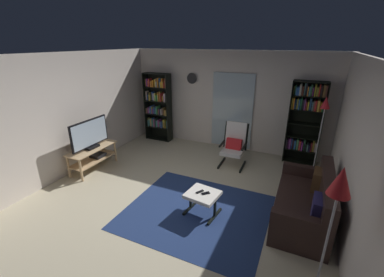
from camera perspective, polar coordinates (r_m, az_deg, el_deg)
name	(u,v)px	position (r m, az deg, el deg)	size (l,w,h in m)	color
ground_plane	(177,199)	(4.94, -3.35, -13.49)	(7.02, 7.02, 0.00)	beige
wall_back	(226,101)	(6.93, 7.76, 8.37)	(5.60, 0.06, 2.60)	silver
wall_left	(63,117)	(6.05, -26.96, 4.40)	(0.06, 6.00, 2.60)	silver
wall_right	(359,165)	(3.95, 33.52, -4.99)	(0.06, 6.00, 2.60)	silver
glass_door_panel	(232,111)	(6.88, 8.97, 6.06)	(1.10, 0.01, 2.00)	silver
area_rug	(197,211)	(4.63, 1.05, -16.10)	(2.41, 2.09, 0.01)	navy
tv_stand	(94,155)	(6.28, -21.24, -3.43)	(0.47, 1.18, 0.53)	tan
television	(90,135)	(6.09, -22.00, 0.80)	(0.20, 1.03, 0.66)	black
bookshelf_near_tv	(158,106)	(7.54, -7.60, 7.34)	(0.78, 0.30, 1.97)	black
bookshelf_near_sofa	(305,119)	(6.50, 24.12, 4.11)	(0.75, 0.30, 1.98)	black
leather_sofa	(306,204)	(4.68, 24.33, -13.20)	(0.81, 1.74, 0.86)	#32211D
lounge_armchair	(234,143)	(6.08, 9.47, -1.10)	(0.58, 0.67, 1.02)	black
ottoman	(203,197)	(4.42, 2.39, -12.92)	(0.58, 0.54, 0.40)	white
tv_remote	(200,192)	(4.40, 1.78, -11.87)	(0.04, 0.14, 0.02)	black
cell_phone	(206,193)	(4.37, 3.09, -12.20)	(0.07, 0.14, 0.01)	black
floor_lamp_by_sofa	(337,197)	(2.73, 29.90, -11.27)	(0.22, 0.22, 1.78)	#A5A5AD
floor_lamp_by_shelf	(323,115)	(5.78, 27.46, 4.73)	(0.22, 0.22, 1.78)	#A5A5AD
wall_clock	(192,78)	(7.11, -0.02, 13.38)	(0.29, 0.03, 0.29)	silver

